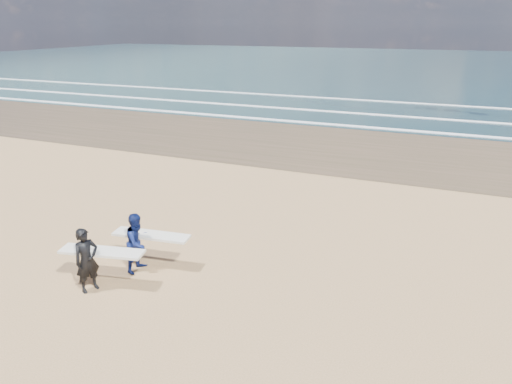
% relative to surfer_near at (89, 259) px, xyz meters
% --- Properties ---
extents(surfer_near, '(2.26, 1.20, 1.73)m').
position_rel_surfer_near_xyz_m(surfer_near, '(0.00, 0.00, 0.00)').
color(surfer_near, black).
rests_on(surfer_near, ground).
extents(surfer_far, '(2.25, 1.18, 1.69)m').
position_rel_surfer_near_xyz_m(surfer_far, '(0.56, 1.35, -0.03)').
color(surfer_far, '#0E194F').
rests_on(surfer_far, ground).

